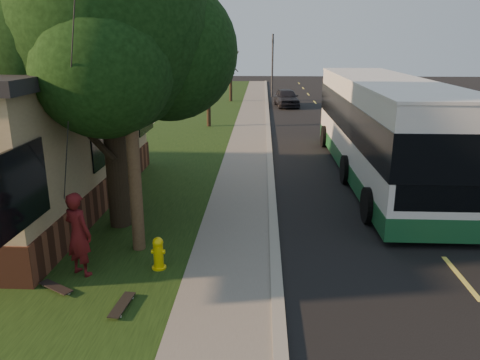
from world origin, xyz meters
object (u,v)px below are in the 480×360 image
fire_hydrant (158,253)px  bare_tree_near (208,91)px  leafy_tree (109,31)px  distant_car (286,98)px  bare_tree_far (231,77)px  traffic_signal (273,61)px  utility_pole (126,55)px  skateboarder (78,234)px  dumpster (72,146)px  transit_bus (382,125)px  skateboard_main (122,305)px  skateboard_spare (56,287)px

fire_hydrant → bare_tree_near: 18.10m
leafy_tree → distant_car: size_ratio=1.93×
bare_tree_far → distant_car: (4.50, -2.70, -1.32)m
leafy_tree → traffic_signal: bearing=81.5°
utility_pole → leafy_tree: bearing=117.6°
traffic_signal → skateboarder: 34.72m
fire_hydrant → skateboarder: (-1.61, -0.33, 0.57)m
fire_hydrant → dumpster: bearing=121.0°
bare_tree_far → dumpster: bare_tree_far is taller
utility_pole → traffic_signal: (3.81, 33.01, -1.47)m
bare_tree_far → transit_bus: size_ratio=0.30×
distant_car → leafy_tree: bearing=-109.3°
fire_hydrant → transit_bus: (6.67, 8.04, 1.50)m
fire_hydrant → skateboard_main: fire_hydrant is taller
fire_hydrant → bare_tree_far: bare_tree_far is taller
traffic_signal → skateboard_spare: size_ratio=6.55×
utility_pole → skateboard_main: 5.22m
leafy_tree → transit_bus: 10.36m
traffic_signal → skateboard_main: size_ratio=5.97×
bare_tree_near → traffic_signal: (4.00, 16.00, 1.01)m
fire_hydrant → utility_pole: size_ratio=0.08×
utility_pole → leafy_tree: 1.94m
bare_tree_near → distant_car: size_ratio=1.07×
skateboard_spare → distant_car: bearing=78.1°
bare_tree_near → skateboarder: 18.38m
transit_bus → skateboard_spare: (-8.56, -9.09, -1.80)m
leafy_tree → bare_tree_far: leafy_tree is taller
bare_tree_far → leafy_tree: bearing=-92.5°
skateboarder → distant_car: skateboarder is taller
bare_tree_near → skateboard_main: bearing=-88.4°
utility_pole → transit_bus: bearing=43.7°
leafy_tree → dumpster: bearing=121.1°
leafy_tree → skateboard_main: 6.72m
skateboarder → distant_car: bearing=-74.4°
bare_tree_near → skateboard_spare: size_ratio=5.13×
traffic_signal → distant_car: traffic_signal is taller
bare_tree_near → traffic_signal: bearing=76.0°
utility_pole → dumpster: size_ratio=5.44×
skateboarder → leafy_tree: bearing=-63.6°
utility_pole → leafy_tree: size_ratio=1.16×
traffic_signal → dumpster: size_ratio=3.30×
skateboard_spare → dumpster: size_ratio=0.50×
skateboarder → dumpster: 10.72m
bare_tree_far → skateboarder: 30.37m
dumpster → distant_car: 20.29m
fire_hydrant → skateboard_spare: size_ratio=0.88×
leafy_tree → traffic_signal: size_ratio=1.42×
fire_hydrant → skateboard_main: (-0.35, -1.64, -0.30)m
bare_tree_near → dumpster: bare_tree_near is taller
skateboarder → skateboard_spare: 1.16m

